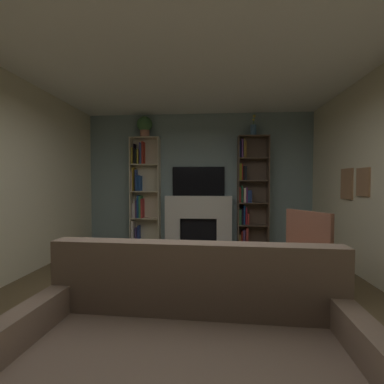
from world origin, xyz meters
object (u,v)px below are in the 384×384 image
fireplace (198,220)px  armchair (297,251)px  bookshelf_left (142,191)px  couch (188,363)px  vase_with_flowers (253,129)px  tv (198,181)px  potted_plant (145,126)px  bookshelf_right (249,194)px

fireplace → armchair: 2.77m
fireplace → bookshelf_left: 1.36m
fireplace → armchair: fireplace is taller
fireplace → couch: fireplace is taller
fireplace → vase_with_flowers: vase_with_flowers is taller
tv → potted_plant: (-1.14, -0.12, 1.18)m
tv → armchair: bearing=-62.5°
bookshelf_left → armchair: size_ratio=2.31×
vase_with_flowers → bookshelf_left: bearing=178.8°
vase_with_flowers → armchair: bearing=-85.9°
bookshelf_left → tv: bearing=3.3°
tv → fireplace: bearing=-90.0°
fireplace → potted_plant: 2.30m
couch → tv: bearing=92.1°
bookshelf_right → vase_with_flowers: (0.08, -0.04, 1.33)m
fireplace → bookshelf_right: bookshelf_right is taller
tv → vase_with_flowers: (1.14, -0.12, 1.07)m
couch → potted_plant: bearing=107.3°
vase_with_flowers → couch: bearing=-103.3°
bookshelf_left → couch: bearing=-72.0°
potted_plant → bookshelf_left: bearing=146.8°
tv → bookshelf_left: bearing=-176.7°
potted_plant → armchair: potted_plant is taller
couch → armchair: 2.11m
bookshelf_right → potted_plant: 2.62m
fireplace → couch: size_ratio=0.73×
fireplace → bookshelf_left: bearing=-180.0°
fireplace → potted_plant: (-1.14, -0.05, 2.00)m
bookshelf_right → fireplace: bearing=179.1°
tv → couch: bearing=-87.9°
tv → armchair: 2.96m
bookshelf_left → potted_plant: (0.08, -0.05, 1.39)m
bookshelf_right → couch: 4.35m
bookshelf_left → vase_with_flowers: size_ratio=5.30×
fireplace → tv: size_ratio=1.36×
bookshelf_left → bookshelf_right: 2.27m
couch → vase_with_flowers: bearing=76.7°
bookshelf_left → vase_with_flowers: 2.68m
bookshelf_left → armchair: bearing=-44.1°
fireplace → bookshelf_right: size_ratio=0.66×
couch → armchair: (1.16, 1.75, 0.23)m
bookshelf_left → vase_with_flowers: bearing=-1.2°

